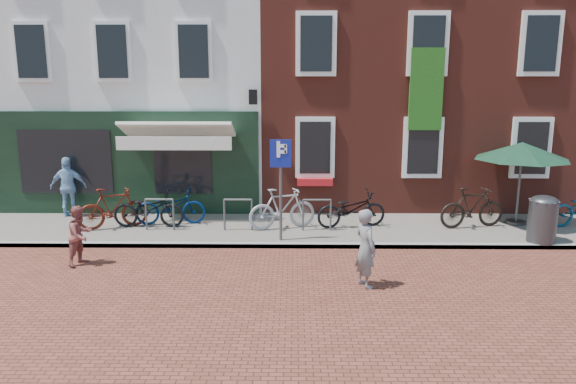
{
  "coord_description": "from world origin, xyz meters",
  "views": [
    {
      "loc": [
        -0.05,
        -12.4,
        4.0
      ],
      "look_at": [
        -0.22,
        0.4,
        1.27
      ],
      "focal_mm": 34.51,
      "sensor_mm": 36.0,
      "label": 1
    }
  ],
  "objects_px": {
    "litter_bin": "(543,216)",
    "bicycle_1": "(113,208)",
    "bicycle_5": "(472,208)",
    "parasol": "(522,148)",
    "cafe_person": "(69,187)",
    "woman": "(366,248)",
    "bicycle_0": "(149,209)",
    "boy": "(80,235)",
    "parking_sign": "(281,172)",
    "bicycle_2": "(170,207)",
    "bicycle_4": "(351,209)",
    "bicycle_3": "(282,208)"
  },
  "relations": [
    {
      "from": "bicycle_4",
      "to": "bicycle_3",
      "type": "bearing_deg",
      "value": 82.55
    },
    {
      "from": "boy",
      "to": "bicycle_4",
      "type": "height_order",
      "value": "boy"
    },
    {
      "from": "woman",
      "to": "bicycle_3",
      "type": "distance_m",
      "value": 4.06
    },
    {
      "from": "parking_sign",
      "to": "boy",
      "type": "height_order",
      "value": "parking_sign"
    },
    {
      "from": "litter_bin",
      "to": "bicycle_5",
      "type": "distance_m",
      "value": 1.78
    },
    {
      "from": "cafe_person",
      "to": "litter_bin",
      "type": "bearing_deg",
      "value": 162.1
    },
    {
      "from": "woman",
      "to": "bicycle_1",
      "type": "bearing_deg",
      "value": 34.41
    },
    {
      "from": "bicycle_3",
      "to": "litter_bin",
      "type": "bearing_deg",
      "value": -118.52
    },
    {
      "from": "parking_sign",
      "to": "bicycle_4",
      "type": "bearing_deg",
      "value": 33.41
    },
    {
      "from": "parasol",
      "to": "bicycle_1",
      "type": "bearing_deg",
      "value": -176.97
    },
    {
      "from": "woman",
      "to": "bicycle_4",
      "type": "height_order",
      "value": "woman"
    },
    {
      "from": "woman",
      "to": "bicycle_2",
      "type": "bearing_deg",
      "value": 24.4
    },
    {
      "from": "parking_sign",
      "to": "bicycle_3",
      "type": "relative_size",
      "value": 1.37
    },
    {
      "from": "parasol",
      "to": "bicycle_3",
      "type": "relative_size",
      "value": 1.38
    },
    {
      "from": "parasol",
      "to": "boy",
      "type": "bearing_deg",
      "value": -163.74
    },
    {
      "from": "bicycle_3",
      "to": "bicycle_5",
      "type": "relative_size",
      "value": 1.0
    },
    {
      "from": "litter_bin",
      "to": "parasol",
      "type": "height_order",
      "value": "parasol"
    },
    {
      "from": "litter_bin",
      "to": "bicycle_5",
      "type": "bearing_deg",
      "value": 135.78
    },
    {
      "from": "bicycle_4",
      "to": "parking_sign",
      "type": "bearing_deg",
      "value": 110.56
    },
    {
      "from": "litter_bin",
      "to": "bicycle_4",
      "type": "xyz_separation_m",
      "value": [
        -4.39,
        1.24,
        -0.14
      ]
    },
    {
      "from": "woman",
      "to": "bicycle_4",
      "type": "xyz_separation_m",
      "value": [
        0.12,
        3.87,
        -0.19
      ]
    },
    {
      "from": "bicycle_0",
      "to": "bicycle_1",
      "type": "relative_size",
      "value": 1.03
    },
    {
      "from": "litter_bin",
      "to": "cafe_person",
      "type": "relative_size",
      "value": 0.72
    },
    {
      "from": "bicycle_0",
      "to": "bicycle_5",
      "type": "xyz_separation_m",
      "value": [
        8.38,
        0.05,
        0.05
      ]
    },
    {
      "from": "bicycle_3",
      "to": "bicycle_5",
      "type": "height_order",
      "value": "same"
    },
    {
      "from": "parasol",
      "to": "boy",
      "type": "xyz_separation_m",
      "value": [
        -10.47,
        -3.05,
        -1.5
      ]
    },
    {
      "from": "parasol",
      "to": "cafe_person",
      "type": "height_order",
      "value": "parasol"
    },
    {
      "from": "parasol",
      "to": "woman",
      "type": "xyz_separation_m",
      "value": [
        -4.54,
        -4.25,
        -1.38
      ]
    },
    {
      "from": "bicycle_3",
      "to": "parking_sign",
      "type": "bearing_deg",
      "value": 160.63
    },
    {
      "from": "woman",
      "to": "boy",
      "type": "distance_m",
      "value": 6.04
    },
    {
      "from": "bicycle_5",
      "to": "litter_bin",
      "type": "bearing_deg",
      "value": -146.95
    },
    {
      "from": "bicycle_0",
      "to": "parasol",
      "type": "bearing_deg",
      "value": -87.33
    },
    {
      "from": "boy",
      "to": "bicycle_0",
      "type": "distance_m",
      "value": 2.73
    },
    {
      "from": "litter_bin",
      "to": "bicycle_4",
      "type": "distance_m",
      "value": 4.56
    },
    {
      "from": "parasol",
      "to": "woman",
      "type": "height_order",
      "value": "parasol"
    },
    {
      "from": "bicycle_5",
      "to": "bicycle_0",
      "type": "bearing_deg",
      "value": 77.64
    },
    {
      "from": "bicycle_5",
      "to": "parasol",
      "type": "bearing_deg",
      "value": -86.62
    },
    {
      "from": "parasol",
      "to": "bicycle_3",
      "type": "distance_m",
      "value": 6.42
    },
    {
      "from": "cafe_person",
      "to": "bicycle_1",
      "type": "relative_size",
      "value": 0.94
    },
    {
      "from": "boy",
      "to": "bicycle_0",
      "type": "xyz_separation_m",
      "value": [
        0.78,
        2.62,
        -0.07
      ]
    },
    {
      "from": "cafe_person",
      "to": "bicycle_5",
      "type": "xyz_separation_m",
      "value": [
        10.89,
        -1.06,
        -0.3
      ]
    },
    {
      "from": "boy",
      "to": "bicycle_1",
      "type": "distance_m",
      "value": 2.5
    },
    {
      "from": "bicycle_4",
      "to": "bicycle_2",
      "type": "bearing_deg",
      "value": 74.42
    },
    {
      "from": "woman",
      "to": "bicycle_5",
      "type": "bearing_deg",
      "value": -64.05
    },
    {
      "from": "parasol",
      "to": "bicycle_1",
      "type": "relative_size",
      "value": 1.38
    },
    {
      "from": "parasol",
      "to": "bicycle_5",
      "type": "bearing_deg",
      "value": -163.89
    },
    {
      "from": "parking_sign",
      "to": "bicycle_2",
      "type": "height_order",
      "value": "parking_sign"
    },
    {
      "from": "litter_bin",
      "to": "bicycle_1",
      "type": "height_order",
      "value": "litter_bin"
    },
    {
      "from": "bicycle_1",
      "to": "bicycle_0",
      "type": "bearing_deg",
      "value": -105.8
    },
    {
      "from": "bicycle_1",
      "to": "bicycle_3",
      "type": "bearing_deg",
      "value": -113.81
    }
  ]
}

